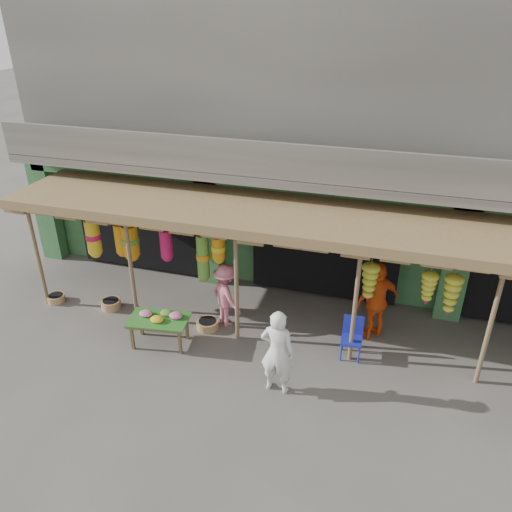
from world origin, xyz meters
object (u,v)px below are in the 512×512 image
(blue_chair, at_px, (352,335))
(person_vendor, at_px, (377,301))
(flower_table, at_px, (160,320))
(person_front, at_px, (277,352))
(person_shopper, at_px, (226,295))

(blue_chair, relative_size, person_vendor, 0.49)
(blue_chair, xyz_separation_m, person_vendor, (0.40, 0.81, 0.42))
(flower_table, bearing_deg, blue_chair, 3.47)
(flower_table, bearing_deg, person_vendor, 12.12)
(blue_chair, relative_size, person_front, 0.50)
(blue_chair, bearing_deg, person_front, -132.21)
(flower_table, relative_size, person_vendor, 0.75)
(person_front, height_order, person_vendor, person_vendor)
(person_front, relative_size, person_vendor, 0.98)
(person_front, relative_size, person_shopper, 1.17)
(person_vendor, bearing_deg, flower_table, -18.53)
(blue_chair, relative_size, person_shopper, 0.59)
(person_shopper, bearing_deg, flower_table, 82.12)
(flower_table, xyz_separation_m, person_front, (2.79, -0.67, 0.28))
(person_vendor, relative_size, person_shopper, 1.20)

